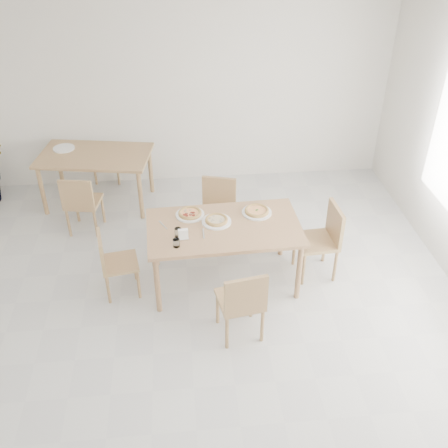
{
  "coord_description": "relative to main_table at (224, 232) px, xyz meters",
  "views": [
    {
      "loc": [
        -0.03,
        -3.54,
        3.91
      ],
      "look_at": [
        0.42,
        1.04,
        0.78
      ],
      "focal_mm": 42.0,
      "sensor_mm": 36.0,
      "label": 1
    }
  ],
  "objects": [
    {
      "name": "pizza_pepperoni",
      "position": [
        -0.35,
        0.25,
        0.11
      ],
      "size": [
        0.28,
        0.28,
        0.03
      ],
      "rotation": [
        0.0,
        0.0,
        -0.08
      ],
      "color": "tan",
      "rests_on": "plate_pepperoni"
    },
    {
      "name": "plate_pepperoni",
      "position": [
        -0.35,
        0.25,
        0.08
      ],
      "size": [
        0.32,
        0.32,
        0.02
      ],
      "primitive_type": "cylinder",
      "color": "white",
      "rests_on": "main_table"
    },
    {
      "name": "plate_mushroom",
      "position": [
        -0.07,
        0.08,
        0.08
      ],
      "size": [
        0.32,
        0.32,
        0.02
      ],
      "primitive_type": "cylinder",
      "color": "white",
      "rests_on": "main_table"
    },
    {
      "name": "tumbler_b",
      "position": [
        -0.51,
        -0.32,
        0.12
      ],
      "size": [
        0.07,
        0.07,
        0.09
      ],
      "primitive_type": "cylinder",
      "color": "white",
      "rests_on": "main_table"
    },
    {
      "name": "chair_back_s",
      "position": [
        -1.68,
        1.12,
        -0.2
      ],
      "size": [
        0.47,
        0.47,
        0.82
      ],
      "rotation": [
        0.0,
        0.0,
        2.97
      ],
      "color": "tan",
      "rests_on": "ground"
    },
    {
      "name": "pizza_mushroom",
      "position": [
        -0.07,
        0.08,
        0.11
      ],
      "size": [
        0.31,
        0.31,
        0.03
      ],
      "rotation": [
        0.0,
        0.0,
        -0.29
      ],
      "color": "tan",
      "rests_on": "plate_mushroom"
    },
    {
      "name": "chair_north",
      "position": [
        -0.0,
        0.79,
        -0.19
      ],
      "size": [
        0.51,
        0.51,
        0.84
      ],
      "rotation": [
        0.0,
        0.0,
        -0.28
      ],
      "color": "tan",
      "rests_on": "ground"
    },
    {
      "name": "plate_empty",
      "position": [
        -1.99,
        2.07,
        0.08
      ],
      "size": [
        0.29,
        0.29,
        0.02
      ],
      "primitive_type": "cylinder",
      "color": "white",
      "rests_on": "second_table"
    },
    {
      "name": "main_table",
      "position": [
        0.0,
        0.0,
        0.0
      ],
      "size": [
        1.68,
        1.0,
        0.75
      ],
      "rotation": [
        0.0,
        0.0,
        0.04
      ],
      "color": "#A97A57",
      "rests_on": "ground"
    },
    {
      "name": "napkin_holder",
      "position": [
        -0.44,
        -0.2,
        0.13
      ],
      "size": [
        0.11,
        0.07,
        0.12
      ],
      "rotation": [
        0.0,
        0.0,
        0.1
      ],
      "color": "silver",
      "rests_on": "main_table"
    },
    {
      "name": "chair_south",
      "position": [
        0.09,
        -0.89,
        -0.19
      ],
      "size": [
        0.48,
        0.48,
        0.85
      ],
      "rotation": [
        0.0,
        0.0,
        3.31
      ],
      "color": "tan",
      "rests_on": "ground"
    },
    {
      "name": "chair_back_n",
      "position": [
        -1.48,
        2.6,
        -0.21
      ],
      "size": [
        0.44,
        0.44,
        0.8
      ],
      "rotation": [
        0.0,
        0.0,
        -0.11
      ],
      "color": "tan",
      "rests_on": "ground"
    },
    {
      "name": "fork_a",
      "position": [
        -0.65,
        0.08,
        0.08
      ],
      "size": [
        0.1,
        0.17,
        0.01
      ],
      "primitive_type": "cube",
      "rotation": [
        0.0,
        0.0,
        0.47
      ],
      "color": "silver",
      "rests_on": "main_table"
    },
    {
      "name": "tumbler_a",
      "position": [
        -0.49,
        -0.13,
        0.12
      ],
      "size": [
        0.07,
        0.07,
        0.09
      ],
      "primitive_type": "cylinder",
      "color": "white",
      "rests_on": "main_table"
    },
    {
      "name": "fork_b",
      "position": [
        -0.23,
        -0.12,
        0.08
      ],
      "size": [
        0.02,
        0.19,
        0.01
      ],
      "primitive_type": "cube",
      "rotation": [
        0.0,
        0.0,
        -0.01
      ],
      "color": "silver",
      "rests_on": "main_table"
    },
    {
      "name": "plate_margherita",
      "position": [
        0.39,
        0.22,
        0.08
      ],
      "size": [
        0.33,
        0.33,
        0.02
      ],
      "primitive_type": "cylinder",
      "color": "white",
      "rests_on": "main_table"
    },
    {
      "name": "second_table",
      "position": [
        -1.56,
        1.86,
        -0.01
      ],
      "size": [
        1.59,
        1.08,
        0.75
      ],
      "rotation": [
        0.0,
        0.0,
        -0.17
      ],
      "color": "tan",
      "rests_on": "ground"
    },
    {
      "name": "chair_east",
      "position": [
        1.13,
        0.05,
        -0.17
      ],
      "size": [
        0.46,
        0.46,
        0.87
      ],
      "rotation": [
        0.0,
        0.0,
        -1.5
      ],
      "color": "tan",
      "rests_on": "ground"
    },
    {
      "name": "chair_west",
      "position": [
        -1.21,
        -0.08,
        -0.23
      ],
      "size": [
        0.44,
        0.44,
        0.77
      ],
      "rotation": [
        0.0,
        0.0,
        1.74
      ],
      "color": "tan",
      "rests_on": "ground"
    },
    {
      "name": "pizza_margherita",
      "position": [
        0.39,
        0.22,
        0.11
      ],
      "size": [
        0.35,
        0.35,
        0.03
      ],
      "rotation": [
        0.0,
        0.0,
        0.36
      ],
      "color": "tan",
      "rests_on": "plate_margherita"
    }
  ]
}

